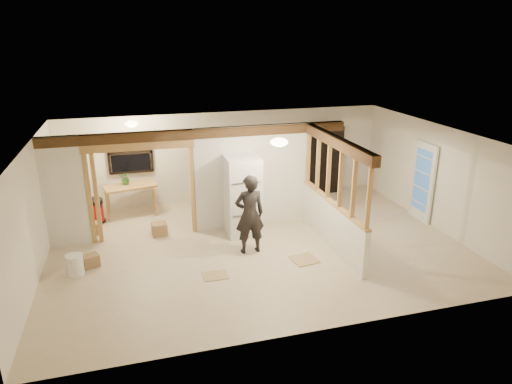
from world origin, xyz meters
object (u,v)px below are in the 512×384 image
object	(u,v)px
bookshelf	(325,160)
shop_vac	(95,211)
woman	(250,214)
work_table	(131,200)
refrigerator	(243,196)

from	to	relation	value
bookshelf	shop_vac	bearing A→B (deg)	-174.44
woman	work_table	distance (m)	3.83
work_table	bookshelf	xyz separation A→B (m)	(5.58, 0.33, 0.59)
work_table	bookshelf	bearing A→B (deg)	-8.66
refrigerator	work_table	distance (m)	3.22
refrigerator	work_table	bearing A→B (deg)	142.70
woman	work_table	size ratio (longest dim) A/B	1.36
work_table	shop_vac	xyz separation A→B (m)	(-0.91, -0.31, -0.09)
woman	shop_vac	world-z (taller)	woman
woman	bookshelf	size ratio (longest dim) A/B	0.88
woman	work_table	world-z (taller)	woman
shop_vac	bookshelf	world-z (taller)	bookshelf
woman	bookshelf	world-z (taller)	bookshelf
work_table	bookshelf	world-z (taller)	bookshelf
refrigerator	bookshelf	world-z (taller)	bookshelf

